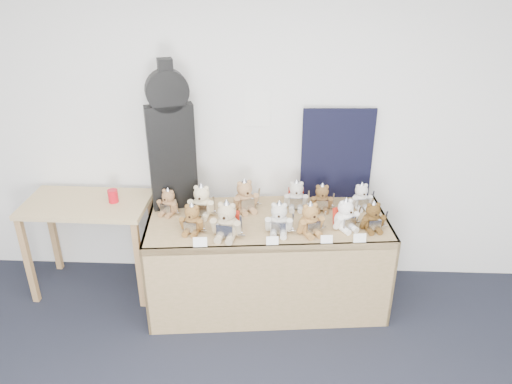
{
  "coord_description": "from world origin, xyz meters",
  "views": [
    {
      "loc": [
        0.3,
        -1.37,
        2.71
      ],
      "look_at": [
        0.15,
        1.93,
        1.07
      ],
      "focal_mm": 35.0,
      "sensor_mm": 36.0,
      "label": 1
    }
  ],
  "objects_px": {
    "teddy_front_far_right": "(345,216)",
    "teddy_back_centre_right": "(296,196)",
    "teddy_front_centre": "(279,219)",
    "teddy_back_centre_left": "(245,197)",
    "side_table": "(88,216)",
    "teddy_front_end": "(373,218)",
    "teddy_front_left": "(227,221)",
    "teddy_back_left": "(202,202)",
    "guitar_case": "(171,139)",
    "teddy_front_far_left": "(192,220)",
    "display_table": "(268,242)",
    "red_cup": "(113,196)",
    "teddy_back_end": "(361,197)",
    "teddy_back_far_left": "(168,203)",
    "teddy_front_right": "(310,220)",
    "teddy_back_right": "(322,198)"
  },
  "relations": [
    {
      "from": "guitar_case",
      "to": "teddy_front_left",
      "type": "distance_m",
      "value": 0.8
    },
    {
      "from": "side_table",
      "to": "teddy_front_left",
      "type": "relative_size",
      "value": 3.17
    },
    {
      "from": "teddy_front_far_right",
      "to": "teddy_back_centre_right",
      "type": "distance_m",
      "value": 0.48
    },
    {
      "from": "teddy_back_left",
      "to": "teddy_back_centre_right",
      "type": "xyz_separation_m",
      "value": [
        0.74,
        0.16,
        -0.01
      ]
    },
    {
      "from": "guitar_case",
      "to": "teddy_back_centre_right",
      "type": "xyz_separation_m",
      "value": [
        0.98,
        0.01,
        -0.48
      ]
    },
    {
      "from": "display_table",
      "to": "teddy_back_far_left",
      "type": "height_order",
      "value": "teddy_back_far_left"
    },
    {
      "from": "teddy_back_left",
      "to": "teddy_front_right",
      "type": "bearing_deg",
      "value": -10.76
    },
    {
      "from": "teddy_back_centre_left",
      "to": "guitar_case",
      "type": "bearing_deg",
      "value": 151.25
    },
    {
      "from": "display_table",
      "to": "teddy_front_end",
      "type": "height_order",
      "value": "teddy_front_end"
    },
    {
      "from": "teddy_front_far_right",
      "to": "teddy_back_centre_right",
      "type": "height_order",
      "value": "teddy_front_far_right"
    },
    {
      "from": "teddy_front_right",
      "to": "teddy_back_left",
      "type": "height_order",
      "value": "teddy_back_left"
    },
    {
      "from": "display_table",
      "to": "teddy_back_centre_right",
      "type": "xyz_separation_m",
      "value": [
        0.22,
        0.27,
        0.27
      ]
    },
    {
      "from": "teddy_back_end",
      "to": "teddy_front_far_left",
      "type": "bearing_deg",
      "value": -175.9
    },
    {
      "from": "teddy_back_left",
      "to": "teddy_back_end",
      "type": "bearing_deg",
      "value": 13.22
    },
    {
      "from": "side_table",
      "to": "teddy_front_end",
      "type": "height_order",
      "value": "teddy_front_end"
    },
    {
      "from": "teddy_back_left",
      "to": "teddy_back_end",
      "type": "xyz_separation_m",
      "value": [
        1.27,
        0.18,
        -0.02
      ]
    },
    {
      "from": "red_cup",
      "to": "display_table",
      "type": "bearing_deg",
      "value": -9.44
    },
    {
      "from": "display_table",
      "to": "teddy_front_far_left",
      "type": "height_order",
      "value": "teddy_front_far_left"
    },
    {
      "from": "teddy_front_left",
      "to": "teddy_back_far_left",
      "type": "height_order",
      "value": "teddy_front_left"
    },
    {
      "from": "guitar_case",
      "to": "teddy_back_end",
      "type": "xyz_separation_m",
      "value": [
        1.51,
        0.04,
        -0.49
      ]
    },
    {
      "from": "teddy_back_centre_left",
      "to": "teddy_back_centre_right",
      "type": "distance_m",
      "value": 0.42
    },
    {
      "from": "teddy_front_right",
      "to": "teddy_back_right",
      "type": "xyz_separation_m",
      "value": [
        0.11,
        0.38,
        -0.01
      ]
    },
    {
      "from": "side_table",
      "to": "teddy_front_far_right",
      "type": "xyz_separation_m",
      "value": [
        2.07,
        -0.24,
        0.19
      ]
    },
    {
      "from": "teddy_front_centre",
      "to": "teddy_back_centre_left",
      "type": "height_order",
      "value": "teddy_back_centre_left"
    },
    {
      "from": "teddy_back_centre_left",
      "to": "teddy_back_right",
      "type": "bearing_deg",
      "value": -21.21
    },
    {
      "from": "teddy_back_centre_left",
      "to": "teddy_back_right",
      "type": "xyz_separation_m",
      "value": [
        0.62,
        0.04,
        -0.02
      ]
    },
    {
      "from": "side_table",
      "to": "teddy_front_far_left",
      "type": "bearing_deg",
      "value": -19.26
    },
    {
      "from": "red_cup",
      "to": "teddy_front_end",
      "type": "bearing_deg",
      "value": -7.14
    },
    {
      "from": "teddy_front_centre",
      "to": "display_table",
      "type": "bearing_deg",
      "value": 123.96
    },
    {
      "from": "teddy_front_right",
      "to": "teddy_back_right",
      "type": "height_order",
      "value": "teddy_front_right"
    },
    {
      "from": "teddy_front_far_left",
      "to": "display_table",
      "type": "bearing_deg",
      "value": 23.43
    },
    {
      "from": "teddy_back_right",
      "to": "teddy_front_left",
      "type": "bearing_deg",
      "value": -147.87
    },
    {
      "from": "teddy_front_centre",
      "to": "teddy_front_far_left",
      "type": "bearing_deg",
      "value": -176.9
    },
    {
      "from": "teddy_back_centre_left",
      "to": "teddy_back_right",
      "type": "distance_m",
      "value": 0.62
    },
    {
      "from": "teddy_front_far_left",
      "to": "teddy_front_end",
      "type": "height_order",
      "value": "teddy_front_far_left"
    },
    {
      "from": "teddy_front_centre",
      "to": "teddy_back_left",
      "type": "distance_m",
      "value": 0.65
    },
    {
      "from": "teddy_front_right",
      "to": "teddy_back_centre_left",
      "type": "bearing_deg",
      "value": 121.08
    },
    {
      "from": "teddy_back_centre_left",
      "to": "teddy_back_end",
      "type": "bearing_deg",
      "value": -19.99
    },
    {
      "from": "display_table",
      "to": "teddy_back_centre_right",
      "type": "distance_m",
      "value": 0.44
    },
    {
      "from": "guitar_case",
      "to": "teddy_front_centre",
      "type": "distance_m",
      "value": 1.04
    },
    {
      "from": "side_table",
      "to": "teddy_front_far_right",
      "type": "bearing_deg",
      "value": -5.61
    },
    {
      "from": "side_table",
      "to": "teddy_front_far_left",
      "type": "relative_size",
      "value": 3.93
    },
    {
      "from": "teddy_front_right",
      "to": "teddy_front_end",
      "type": "distance_m",
      "value": 0.48
    },
    {
      "from": "teddy_front_far_right",
      "to": "teddy_back_left",
      "type": "relative_size",
      "value": 0.94
    },
    {
      "from": "teddy_front_left",
      "to": "teddy_back_left",
      "type": "distance_m",
      "value": 0.39
    },
    {
      "from": "teddy_front_left",
      "to": "teddy_front_far_right",
      "type": "height_order",
      "value": "teddy_front_left"
    },
    {
      "from": "display_table",
      "to": "red_cup",
      "type": "relative_size",
      "value": 18.18
    },
    {
      "from": "teddy_front_centre",
      "to": "teddy_back_centre_right",
      "type": "xyz_separation_m",
      "value": [
        0.14,
        0.4,
        -0.01
      ]
    },
    {
      "from": "guitar_case",
      "to": "teddy_front_left",
      "type": "height_order",
      "value": "guitar_case"
    },
    {
      "from": "teddy_front_far_left",
      "to": "teddy_back_end",
      "type": "xyz_separation_m",
      "value": [
        1.3,
        0.44,
        -0.01
      ]
    }
  ]
}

